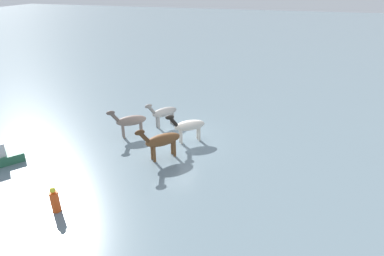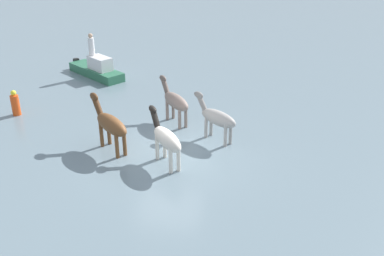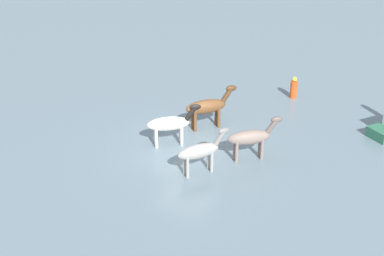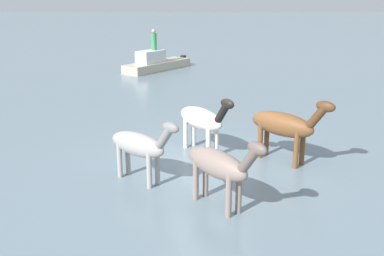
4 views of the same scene
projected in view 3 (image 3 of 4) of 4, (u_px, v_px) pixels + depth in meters
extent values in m
plane|color=slate|center=(187.00, 147.00, 22.14)|extent=(165.82, 165.82, 0.00)
ellipsoid|color=brown|center=(206.00, 107.00, 23.36)|extent=(1.73, 1.79, 0.65)
cylinder|color=brown|center=(216.00, 114.00, 23.91)|extent=(0.14, 0.14, 1.06)
cylinder|color=brown|center=(219.00, 117.00, 23.65)|extent=(0.14, 0.14, 1.06)
cylinder|color=brown|center=(193.00, 118.00, 23.54)|extent=(0.14, 0.14, 1.06)
cylinder|color=brown|center=(195.00, 121.00, 23.28)|extent=(0.14, 0.14, 1.06)
cylinder|color=#50311A|center=(227.00, 95.00, 23.50)|extent=(0.57, 0.58, 0.71)
ellipsoid|color=#50311A|center=(231.00, 88.00, 23.44)|extent=(0.52, 0.54, 0.28)
ellipsoid|color=#9E9993|center=(198.00, 151.00, 19.84)|extent=(1.47, 1.66, 0.58)
cylinder|color=#9E9993|center=(208.00, 158.00, 20.36)|extent=(0.13, 0.13, 0.95)
cylinder|color=#9E9993|center=(212.00, 161.00, 20.14)|extent=(0.13, 0.13, 0.95)
cylinder|color=#9E9993|center=(185.00, 163.00, 19.96)|extent=(0.13, 0.13, 0.95)
cylinder|color=#9E9993|center=(188.00, 167.00, 19.73)|extent=(0.13, 0.13, 0.95)
cylinder|color=slate|center=(220.00, 138.00, 20.03)|extent=(0.49, 0.54, 0.63)
ellipsoid|color=slate|center=(224.00, 131.00, 19.98)|extent=(0.45, 0.49, 0.25)
ellipsoid|color=gray|center=(249.00, 137.00, 20.81)|extent=(1.72, 1.54, 0.60)
cylinder|color=gray|center=(260.00, 145.00, 21.27)|extent=(0.13, 0.13, 0.99)
cylinder|color=gray|center=(262.00, 148.00, 21.01)|extent=(0.13, 0.13, 0.99)
cylinder|color=gray|center=(234.00, 148.00, 21.04)|extent=(0.13, 0.13, 0.99)
cylinder|color=gray|center=(237.00, 151.00, 20.79)|extent=(0.13, 0.13, 0.99)
cylinder|color=#63544C|center=(272.00, 126.00, 20.84)|extent=(0.56, 0.51, 0.66)
ellipsoid|color=#63544C|center=(277.00, 120.00, 20.76)|extent=(0.51, 0.47, 0.26)
ellipsoid|color=silver|center=(168.00, 124.00, 21.90)|extent=(1.77, 1.52, 0.61)
cylinder|color=silver|center=(181.00, 132.00, 22.35)|extent=(0.13, 0.13, 1.00)
cylinder|color=silver|center=(182.00, 135.00, 22.09)|extent=(0.13, 0.13, 1.00)
cylinder|color=silver|center=(155.00, 134.00, 22.16)|extent=(0.13, 0.13, 1.00)
cylinder|color=silver|center=(156.00, 137.00, 21.90)|extent=(0.13, 0.13, 1.00)
cylinder|color=black|center=(191.00, 113.00, 21.89)|extent=(0.57, 0.50, 0.67)
ellipsoid|color=black|center=(195.00, 107.00, 21.81)|extent=(0.52, 0.47, 0.27)
cylinder|color=#E54C19|center=(294.00, 90.00, 26.84)|extent=(0.36, 0.36, 0.90)
sphere|color=yellow|center=(295.00, 79.00, 26.59)|extent=(0.24, 0.24, 0.24)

